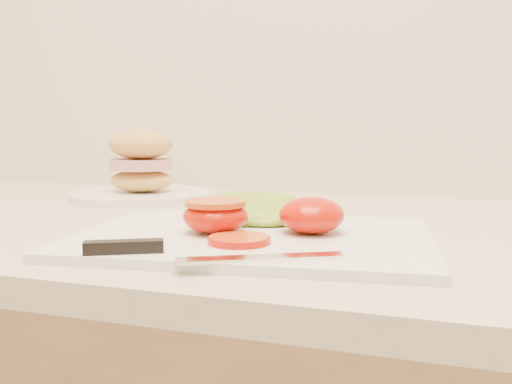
% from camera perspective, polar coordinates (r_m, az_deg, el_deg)
% --- Properties ---
extents(cutting_board, '(0.41, 0.32, 0.01)m').
position_cam_1_polar(cutting_board, '(0.63, -0.29, -4.61)').
color(cutting_board, silver).
rests_on(cutting_board, counter).
extents(tomato_half_dome, '(0.07, 0.07, 0.04)m').
position_cam_1_polar(tomato_half_dome, '(0.63, 5.58, -2.31)').
color(tomato_half_dome, red).
rests_on(tomato_half_dome, cutting_board).
extents(tomato_half_cut, '(0.07, 0.07, 0.04)m').
position_cam_1_polar(tomato_half_cut, '(0.63, -4.06, -2.30)').
color(tomato_half_cut, red).
rests_on(tomato_half_cut, cutting_board).
extents(tomato_slice_0, '(0.06, 0.06, 0.01)m').
position_cam_1_polar(tomato_slice_0, '(0.58, -1.70, -4.79)').
color(tomato_slice_0, '#E05D24').
rests_on(tomato_slice_0, cutting_board).
extents(lettuce_leaf_0, '(0.18, 0.15, 0.03)m').
position_cam_1_polar(lettuce_leaf_0, '(0.71, -0.23, -1.71)').
color(lettuce_leaf_0, '#89B22F').
rests_on(lettuce_leaf_0, cutting_board).
extents(knife, '(0.24, 0.09, 0.01)m').
position_cam_1_polar(knife, '(0.53, -8.00, -5.87)').
color(knife, silver).
rests_on(knife, cutting_board).
extents(sandwich_plate, '(0.24, 0.24, 0.12)m').
position_cam_1_polar(sandwich_plate, '(1.01, -11.40, 1.80)').
color(sandwich_plate, white).
rests_on(sandwich_plate, counter).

